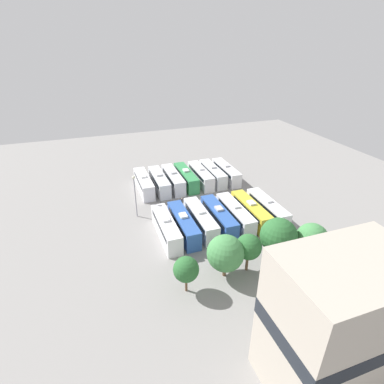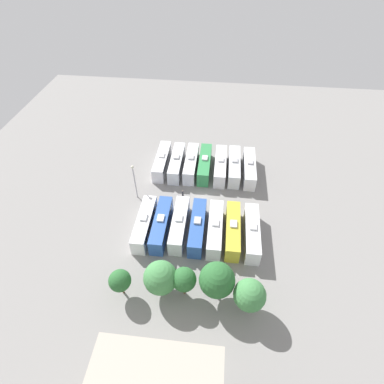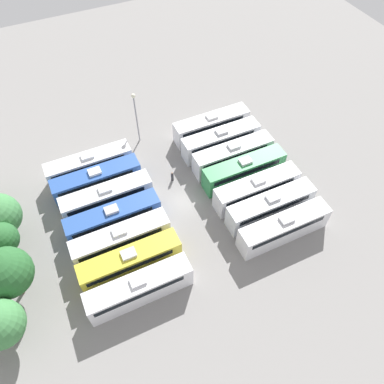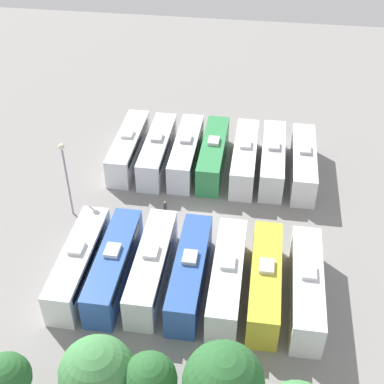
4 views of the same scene
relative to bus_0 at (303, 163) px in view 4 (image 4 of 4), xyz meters
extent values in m
plane|color=gray|center=(9.89, 8.98, -1.86)|extent=(113.22, 113.22, 0.00)
cube|color=silver|center=(0.00, -0.04, -0.17)|extent=(2.50, 11.55, 3.38)
cube|color=black|center=(0.00, 0.25, 0.80)|extent=(2.54, 9.81, 0.74)
cube|color=black|center=(0.00, -5.80, 0.78)|extent=(2.20, 0.08, 1.18)
cube|color=#B2B2B7|center=(0.00, -0.04, 1.70)|extent=(1.20, 1.60, 0.35)
cube|color=silver|center=(3.36, -0.31, -0.17)|extent=(2.50, 11.55, 3.38)
cube|color=black|center=(3.36, -0.02, 0.80)|extent=(2.54, 9.81, 0.74)
cube|color=black|center=(3.36, -6.07, 0.78)|extent=(2.20, 0.08, 1.18)
cube|color=#B2B2B7|center=(3.36, -0.31, 1.70)|extent=(1.20, 1.60, 0.35)
cube|color=silver|center=(6.46, -0.17, -0.17)|extent=(2.50, 11.55, 3.38)
cube|color=black|center=(6.46, 0.12, 0.80)|extent=(2.54, 9.81, 0.74)
cube|color=black|center=(6.46, -5.93, 0.78)|extent=(2.20, 0.08, 1.18)
cube|color=silver|center=(6.46, -0.17, 1.70)|extent=(1.20, 1.60, 0.35)
cube|color=#338C4C|center=(10.02, -0.34, -0.17)|extent=(2.50, 11.55, 3.38)
cube|color=black|center=(10.02, -0.05, 0.80)|extent=(2.54, 9.81, 0.74)
cube|color=black|center=(10.02, -6.10, 0.78)|extent=(2.20, 0.08, 1.18)
cube|color=silver|center=(10.02, -0.34, 1.70)|extent=(1.20, 1.60, 0.35)
cube|color=silver|center=(13.10, -0.31, -0.17)|extent=(2.50, 11.55, 3.38)
cube|color=black|center=(13.10, -0.02, 0.80)|extent=(2.54, 9.81, 0.74)
cube|color=black|center=(13.10, -6.08, 0.78)|extent=(2.20, 0.08, 1.18)
cube|color=#B2B2B7|center=(13.10, -0.31, 1.70)|extent=(1.20, 1.60, 0.35)
cube|color=silver|center=(16.38, -0.14, -0.17)|extent=(2.50, 11.55, 3.38)
cube|color=black|center=(16.38, 0.15, 0.80)|extent=(2.54, 9.81, 0.74)
cube|color=black|center=(16.38, -5.91, 0.78)|extent=(2.20, 0.08, 1.18)
cube|color=#B2B2B7|center=(16.38, -0.14, 1.70)|extent=(1.20, 1.60, 0.35)
cube|color=silver|center=(19.80, -0.37, -0.17)|extent=(2.50, 11.55, 3.38)
cube|color=black|center=(19.80, -0.08, 0.80)|extent=(2.54, 9.81, 0.74)
cube|color=black|center=(19.80, -6.13, 0.78)|extent=(2.20, 0.08, 1.18)
cube|color=white|center=(19.80, -0.37, 1.70)|extent=(1.20, 1.60, 0.35)
cube|color=white|center=(0.04, 18.24, -0.17)|extent=(2.50, 11.55, 3.38)
cube|color=black|center=(0.04, 18.53, 0.80)|extent=(2.54, 9.81, 0.74)
cube|color=black|center=(0.04, 12.48, 0.78)|extent=(2.20, 0.08, 1.18)
cube|color=silver|center=(0.04, 18.24, 1.70)|extent=(1.20, 1.60, 0.35)
cube|color=gold|center=(3.46, 18.06, -0.17)|extent=(2.50, 11.55, 3.38)
cube|color=black|center=(3.46, 18.35, 0.80)|extent=(2.54, 9.81, 0.74)
cube|color=black|center=(3.46, 12.30, 0.78)|extent=(2.20, 0.08, 1.18)
cube|color=silver|center=(3.46, 18.06, 1.70)|extent=(1.20, 1.60, 0.35)
cube|color=silver|center=(6.67, 18.09, -0.17)|extent=(2.50, 11.55, 3.38)
cube|color=black|center=(6.67, 18.38, 0.80)|extent=(2.54, 9.81, 0.74)
cube|color=black|center=(6.67, 12.33, 0.78)|extent=(2.20, 0.08, 1.18)
cube|color=silver|center=(6.67, 18.09, 1.70)|extent=(1.20, 1.60, 0.35)
cube|color=#2D56A8|center=(9.91, 17.99, -0.17)|extent=(2.50, 11.55, 3.38)
cube|color=black|center=(9.91, 18.27, 0.80)|extent=(2.54, 9.81, 0.74)
cube|color=black|center=(9.91, 12.22, 0.78)|extent=(2.20, 0.08, 1.18)
cube|color=#B2B2B7|center=(9.91, 17.99, 1.70)|extent=(1.20, 1.60, 0.35)
cube|color=silver|center=(13.28, 17.77, -0.17)|extent=(2.50, 11.55, 3.38)
cube|color=black|center=(13.28, 18.06, 0.80)|extent=(2.54, 9.81, 0.74)
cube|color=black|center=(13.28, 12.01, 0.78)|extent=(2.20, 0.08, 1.18)
cube|color=silver|center=(13.28, 17.77, 1.70)|extent=(1.20, 1.60, 0.35)
cube|color=#2D56A8|center=(16.58, 18.13, -0.17)|extent=(2.50, 11.55, 3.38)
cube|color=black|center=(16.58, 18.42, 0.80)|extent=(2.54, 9.81, 0.74)
cube|color=black|center=(16.58, 12.37, 0.78)|extent=(2.20, 0.08, 1.18)
cube|color=white|center=(16.58, 18.13, 1.70)|extent=(1.20, 1.60, 0.35)
cube|color=silver|center=(19.68, 18.29, -0.17)|extent=(2.50, 11.55, 3.38)
cube|color=black|center=(19.68, 18.58, 0.80)|extent=(2.54, 9.81, 0.74)
cube|color=black|center=(19.68, 12.52, 0.78)|extent=(2.20, 0.08, 1.18)
cube|color=silver|center=(19.68, 18.29, 1.70)|extent=(1.20, 1.60, 0.35)
cylinder|color=#333338|center=(13.88, 8.58, -1.17)|extent=(0.36, 0.36, 1.36)
sphere|color=tan|center=(13.88, 8.58, -0.37)|extent=(0.24, 0.24, 0.24)
cylinder|color=gray|center=(23.25, 9.96, 2.13)|extent=(0.20, 0.20, 7.97)
sphere|color=#EAE5C6|center=(23.25, 9.96, 6.29)|extent=(0.60, 0.60, 0.60)
sphere|color=#28602D|center=(5.89, 30.05, 2.95)|extent=(5.38, 5.38, 5.38)
sphere|color=#28602D|center=(10.75, 30.13, 2.28)|extent=(3.72, 3.72, 3.72)
sphere|color=#428447|center=(14.33, 30.12, 2.10)|extent=(5.22, 5.22, 5.22)
sphere|color=#28602D|center=(20.36, 31.12, 1.83)|extent=(3.42, 3.42, 3.42)
camera|label=1|loc=(29.50, 59.55, 28.33)|focal=28.00mm
camera|label=2|loc=(7.09, 52.71, 42.65)|focal=28.00mm
camera|label=3|loc=(-17.39, 20.19, 37.70)|focal=35.00mm
camera|label=4|loc=(5.03, 49.59, 33.63)|focal=50.00mm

